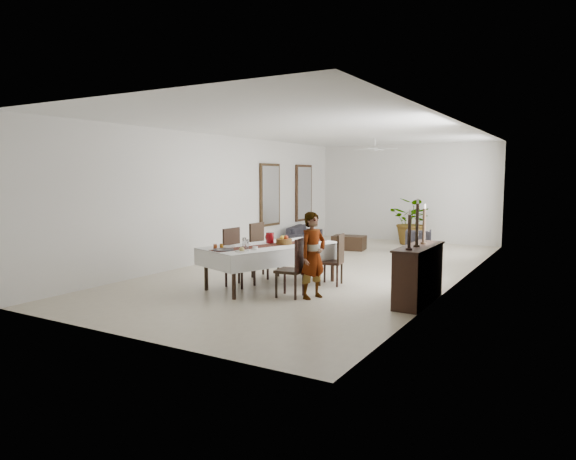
{
  "coord_description": "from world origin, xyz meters",
  "views": [
    {
      "loc": [
        5.2,
        -10.69,
        2.15
      ],
      "look_at": [
        -0.09,
        -1.64,
        1.05
      ],
      "focal_mm": 32.0,
      "sensor_mm": 36.0,
      "label": 1
    }
  ],
  "objects_px": {
    "dining_table_top": "(272,247)",
    "sofa": "(304,235)",
    "red_pitcher": "(270,238)",
    "woman": "(313,255)",
    "sideboard_body": "(418,275)"
  },
  "relations": [
    {
      "from": "dining_table_top",
      "to": "sofa",
      "type": "xyz_separation_m",
      "value": [
        -2.39,
        5.74,
        -0.48
      ]
    },
    {
      "from": "red_pitcher",
      "to": "woman",
      "type": "xyz_separation_m",
      "value": [
        1.37,
        -0.75,
        -0.15
      ]
    },
    {
      "from": "dining_table_top",
      "to": "red_pitcher",
      "type": "relative_size",
      "value": 12.0
    },
    {
      "from": "woman",
      "to": "sideboard_body",
      "type": "xyz_separation_m",
      "value": [
        1.7,
        0.61,
        -0.29
      ]
    },
    {
      "from": "red_pitcher",
      "to": "woman",
      "type": "distance_m",
      "value": 1.57
    },
    {
      "from": "red_pitcher",
      "to": "sofa",
      "type": "distance_m",
      "value": 5.95
    },
    {
      "from": "woman",
      "to": "sideboard_body",
      "type": "relative_size",
      "value": 0.97
    },
    {
      "from": "dining_table_top",
      "to": "sideboard_body",
      "type": "relative_size",
      "value": 1.61
    },
    {
      "from": "dining_table_top",
      "to": "woman",
      "type": "bearing_deg",
      "value": -3.58
    },
    {
      "from": "sideboard_body",
      "to": "sofa",
      "type": "xyz_separation_m",
      "value": [
        -5.27,
        5.64,
        -0.18
      ]
    },
    {
      "from": "red_pitcher",
      "to": "sofa",
      "type": "height_order",
      "value": "red_pitcher"
    },
    {
      "from": "woman",
      "to": "sofa",
      "type": "height_order",
      "value": "woman"
    },
    {
      "from": "woman",
      "to": "red_pitcher",
      "type": "bearing_deg",
      "value": 79.96
    },
    {
      "from": "dining_table_top",
      "to": "red_pitcher",
      "type": "xyz_separation_m",
      "value": [
        -0.2,
        0.24,
        0.14
      ]
    },
    {
      "from": "sofa",
      "to": "sideboard_body",
      "type": "bearing_deg",
      "value": -151.74
    }
  ]
}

